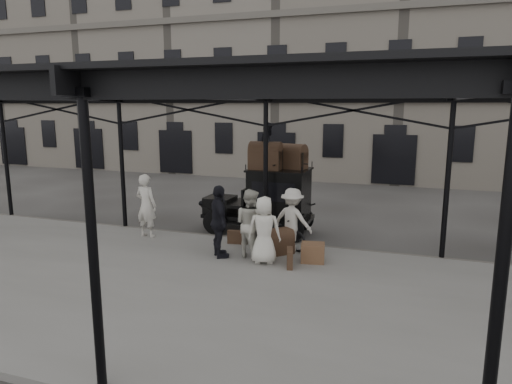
% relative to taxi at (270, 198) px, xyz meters
% --- Properties ---
extents(ground, '(120.00, 120.00, 0.00)m').
position_rel_taxi_xyz_m(ground, '(0.24, -3.25, -1.20)').
color(ground, '#383533').
rests_on(ground, ground).
extents(platform, '(28.00, 8.00, 0.15)m').
position_rel_taxi_xyz_m(platform, '(0.24, -5.25, -1.13)').
color(platform, slate).
rests_on(platform, ground).
extents(canopy, '(22.50, 9.00, 4.74)m').
position_rel_taxi_xyz_m(canopy, '(0.24, -4.97, 3.39)').
color(canopy, black).
rests_on(canopy, ground).
extents(building_frontage, '(64.00, 8.00, 14.00)m').
position_rel_taxi_xyz_m(building_frontage, '(0.24, 14.75, 5.80)').
color(building_frontage, slate).
rests_on(building_frontage, ground).
extents(taxi, '(3.65, 1.55, 2.18)m').
position_rel_taxi_xyz_m(taxi, '(0.00, 0.00, 0.00)').
color(taxi, black).
rests_on(taxi, ground).
extents(porter_left, '(0.78, 0.56, 1.98)m').
position_rel_taxi_xyz_m(porter_left, '(-3.36, -2.09, -0.06)').
color(porter_left, silver).
rests_on(porter_left, platform).
extents(porter_midleft, '(1.12, 1.02, 1.87)m').
position_rel_taxi_xyz_m(porter_midleft, '(0.34, -2.89, -0.12)').
color(porter_midleft, beige).
rests_on(porter_midleft, platform).
extents(porter_centre, '(0.96, 0.74, 1.76)m').
position_rel_taxi_xyz_m(porter_centre, '(0.83, -3.20, -0.17)').
color(porter_centre, silver).
rests_on(porter_centre, platform).
extents(porter_official, '(1.08, 1.21, 1.97)m').
position_rel_taxi_xyz_m(porter_official, '(-0.45, -3.16, -0.07)').
color(porter_official, black).
rests_on(porter_official, platform).
extents(porter_right, '(1.26, 0.88, 1.79)m').
position_rel_taxi_xyz_m(porter_right, '(1.27, -2.01, -0.16)').
color(porter_right, silver).
rests_on(porter_right, platform).
extents(bicycle, '(1.84, 1.41, 0.93)m').
position_rel_taxi_xyz_m(bicycle, '(0.94, -1.76, -0.59)').
color(bicycle, black).
rests_on(bicycle, platform).
extents(porter_roof, '(0.58, 0.73, 1.48)m').
position_rel_taxi_xyz_m(porter_roof, '(-0.03, -0.10, 1.72)').
color(porter_roof, black).
rests_on(porter_roof, taxi).
extents(steamer_trunk_roof_near, '(1.01, 0.63, 0.74)m').
position_rel_taxi_xyz_m(steamer_trunk_roof_near, '(-0.08, -0.25, 1.34)').
color(steamer_trunk_roof_near, '#4D2F23').
rests_on(steamer_trunk_roof_near, taxi).
extents(steamer_trunk_roof_far, '(1.02, 0.78, 0.67)m').
position_rel_taxi_xyz_m(steamer_trunk_roof_far, '(0.67, 0.20, 1.31)').
color(steamer_trunk_roof_far, '#4D2F23').
rests_on(steamer_trunk_roof_far, taxi).
extents(steamer_trunk_platform, '(0.95, 0.94, 0.61)m').
position_rel_taxi_xyz_m(steamer_trunk_platform, '(0.95, -2.37, -0.75)').
color(steamer_trunk_platform, '#4D2F23').
rests_on(steamer_trunk_platform, platform).
extents(wicker_hamper, '(0.66, 0.54, 0.50)m').
position_rel_taxi_xyz_m(wicker_hamper, '(2.02, -2.74, -0.80)').
color(wicker_hamper, brown).
rests_on(wicker_hamper, platform).
extents(suitcase_upright, '(0.30, 0.62, 0.45)m').
position_rel_taxi_xyz_m(suitcase_upright, '(1.54, -3.27, -0.83)').
color(suitcase_upright, '#4D2F23').
rests_on(suitcase_upright, platform).
extents(suitcase_flat, '(0.61, 0.23, 0.40)m').
position_rel_taxi_xyz_m(suitcase_flat, '(-0.42, -1.88, -0.85)').
color(suitcase_flat, '#4D2F23').
rests_on(suitcase_flat, platform).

